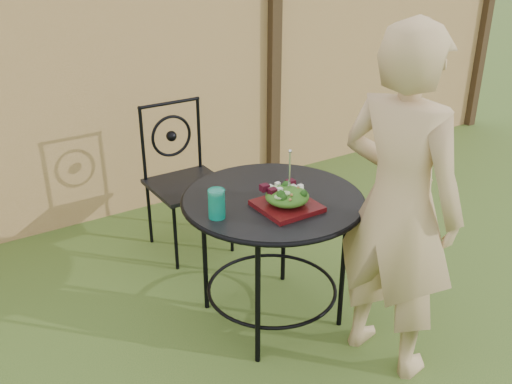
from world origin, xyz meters
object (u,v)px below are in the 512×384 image
(salad_plate, at_px, (287,206))
(diner, at_px, (398,206))
(patio_chair, at_px, (184,175))
(patio_table, at_px, (273,222))

(salad_plate, bearing_deg, diner, -53.46)
(patio_chair, relative_size, diner, 0.58)
(patio_table, bearing_deg, patio_chair, 91.47)
(diner, xyz_separation_m, salad_plate, (-0.31, 0.41, -0.09))
(patio_chair, bearing_deg, patio_table, -88.53)
(patio_table, relative_size, diner, 0.56)
(patio_table, relative_size, salad_plate, 3.42)
(salad_plate, bearing_deg, patio_table, 83.72)
(patio_table, xyz_separation_m, salad_plate, (-0.02, -0.14, 0.15))
(patio_chair, xyz_separation_m, diner, (0.32, -1.53, 0.32))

